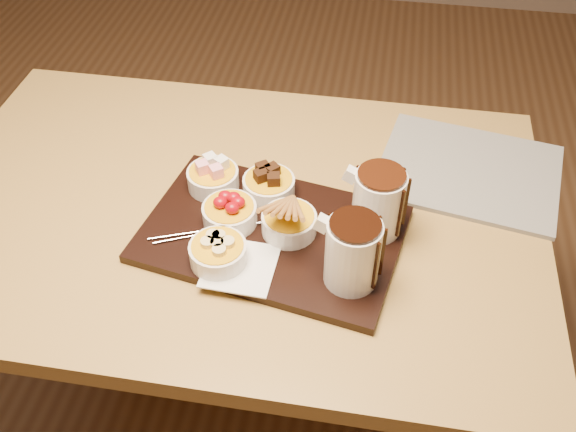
% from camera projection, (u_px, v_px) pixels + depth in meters
% --- Properties ---
extents(ground, '(5.00, 5.00, 0.00)m').
position_uv_depth(ground, '(248.00, 402.00, 1.77)').
color(ground, '#56351D').
rests_on(ground, ground).
extents(dining_table, '(1.20, 0.80, 0.75)m').
position_uv_depth(dining_table, '(235.00, 240.00, 1.31)').
color(dining_table, '#A5803D').
rests_on(dining_table, ground).
extents(serving_board, '(0.51, 0.38, 0.02)m').
position_uv_depth(serving_board, '(272.00, 234.00, 1.17)').
color(serving_board, black).
rests_on(serving_board, dining_table).
extents(napkin, '(0.12, 0.12, 0.00)m').
position_uv_depth(napkin, '(240.00, 266.00, 1.10)').
color(napkin, white).
rests_on(napkin, serving_board).
extents(bowl_marshmallows, '(0.10, 0.10, 0.04)m').
position_uv_depth(bowl_marshmallows, '(213.00, 179.00, 1.24)').
color(bowl_marshmallows, white).
rests_on(bowl_marshmallows, serving_board).
extents(bowl_cake, '(0.10, 0.10, 0.04)m').
position_uv_depth(bowl_cake, '(269.00, 187.00, 1.22)').
color(bowl_cake, white).
rests_on(bowl_cake, serving_board).
extents(bowl_strawberries, '(0.10, 0.10, 0.04)m').
position_uv_depth(bowl_strawberries, '(230.00, 214.00, 1.17)').
color(bowl_strawberries, white).
rests_on(bowl_strawberries, serving_board).
extents(bowl_biscotti, '(0.10, 0.10, 0.04)m').
position_uv_depth(bowl_biscotti, '(289.00, 224.00, 1.15)').
color(bowl_biscotti, white).
rests_on(bowl_biscotti, serving_board).
extents(bowl_bananas, '(0.10, 0.10, 0.04)m').
position_uv_depth(bowl_bananas, '(218.00, 253.00, 1.10)').
color(bowl_bananas, white).
rests_on(bowl_bananas, serving_board).
extents(pitcher_dark_chocolate, '(0.11, 0.11, 0.13)m').
position_uv_depth(pitcher_dark_chocolate, '(353.00, 253.00, 1.04)').
color(pitcher_dark_chocolate, silver).
rests_on(pitcher_dark_chocolate, serving_board).
extents(pitcher_milk_chocolate, '(0.11, 0.11, 0.13)m').
position_uv_depth(pitcher_milk_chocolate, '(378.00, 203.00, 1.13)').
color(pitcher_milk_chocolate, silver).
rests_on(pitcher_milk_chocolate, serving_board).
extents(fondue_skewers, '(0.12, 0.25, 0.01)m').
position_uv_depth(fondue_skewers, '(220.00, 228.00, 1.17)').
color(fondue_skewers, silver).
rests_on(fondue_skewers, serving_board).
extents(newspaper, '(0.40, 0.34, 0.01)m').
position_uv_depth(newspaper, '(469.00, 171.00, 1.31)').
color(newspaper, beige).
rests_on(newspaper, dining_table).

